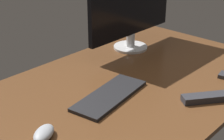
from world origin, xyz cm
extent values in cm
cube|color=brown|center=(0.00, 0.00, 1.00)|extent=(140.00, 84.00, 2.00)
cylinder|color=silver|center=(31.28, 25.72, 2.59)|extent=(17.39, 17.39, 1.17)
cylinder|color=silver|center=(31.28, 25.72, 6.46)|extent=(4.26, 4.26, 6.58)
cube|color=black|center=(-13.96, -1.56, 2.67)|extent=(35.94, 17.98, 1.35)
ellipsoid|color=#999EA5|center=(-47.16, -4.11, 3.61)|extent=(11.47, 9.87, 3.21)
cube|color=#2D2D33|center=(8.60, -30.23, 3.28)|extent=(18.01, 15.17, 2.56)
camera|label=1|loc=(-100.31, -81.87, 68.11)|focal=56.42mm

